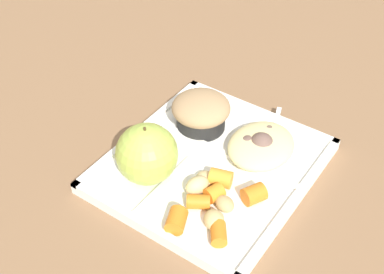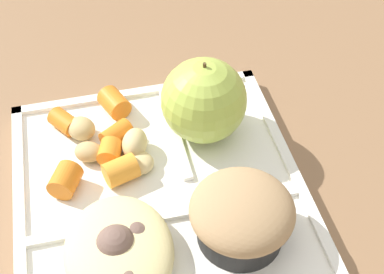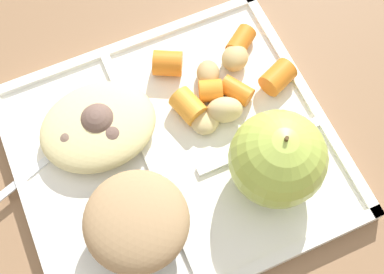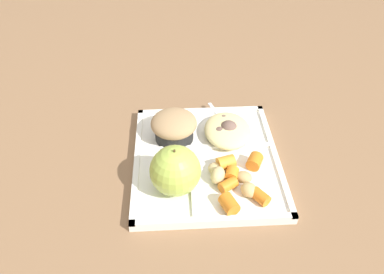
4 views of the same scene
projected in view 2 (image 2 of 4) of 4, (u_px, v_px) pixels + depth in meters
The scene contains 17 objects.
ground at pixel (162, 204), 0.54m from camera, with size 6.00×6.00×0.00m, color #846042.
lunch_tray at pixel (162, 199), 0.54m from camera, with size 0.31×0.28×0.02m.
green_apple at pixel (204, 100), 0.56m from camera, with size 0.09×0.09×0.09m.
bran_muffin at pixel (241, 216), 0.48m from camera, with size 0.09×0.09×0.06m.
carrot_slice_center at pixel (116, 134), 0.57m from camera, with size 0.02×0.02×0.03m, color orange.
carrot_slice_tilted at pixel (65, 180), 0.53m from camera, with size 0.03×0.03×0.03m, color orange.
carrot_slice_near_corner at pixel (64, 122), 0.58m from camera, with size 0.02×0.02×0.03m, color orange.
carrot_slice_diagonal at pixel (110, 152), 0.55m from camera, with size 0.02×0.02×0.02m, color orange.
carrot_slice_back at pixel (121, 170), 0.54m from camera, with size 0.03×0.03×0.03m, color orange.
carrot_slice_large at pixel (114, 103), 0.60m from camera, with size 0.03×0.03×0.03m, color orange.
potato_chunk_large at pixel (89, 152), 0.56m from camera, with size 0.03×0.02×0.02m, color tan.
potato_chunk_small at pixel (135, 143), 0.56m from camera, with size 0.04×0.03×0.03m, color tan.
potato_chunk_wedge at pixel (81, 129), 0.58m from camera, with size 0.03×0.03×0.02m, color tan.
potato_chunk_golden at pixel (140, 163), 0.55m from camera, with size 0.03×0.03×0.02m, color tan.
egg_noodle_pile at pixel (119, 250), 0.47m from camera, with size 0.12×0.10×0.03m, color beige.
meatball_back at pixel (116, 246), 0.47m from camera, with size 0.04×0.04×0.04m, color brown.
meatball_front at pixel (136, 237), 0.48m from camera, with size 0.03×0.03×0.03m, color brown.
Camera 2 is at (0.32, -0.04, 0.44)m, focal length 51.02 mm.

